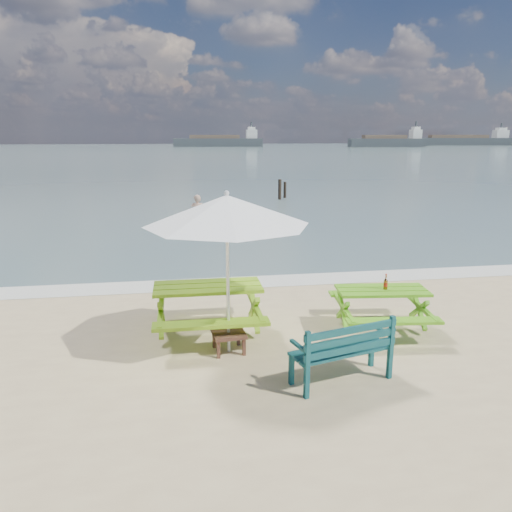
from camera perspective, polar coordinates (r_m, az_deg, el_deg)
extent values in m
plane|color=slate|center=(91.10, -8.19, 11.61)|extent=(300.00, 300.00, 0.00)
cube|color=silver|center=(11.24, 0.05, -2.95)|extent=(22.00, 0.90, 0.01)
cube|color=#7EB21B|center=(8.20, -5.54, -3.54)|extent=(1.75, 0.83, 0.05)
cube|color=#7EB21B|center=(9.08, -5.79, -3.99)|extent=(1.75, 0.32, 0.05)
cube|color=#7EB21B|center=(7.54, -5.11, -7.76)|extent=(1.75, 0.32, 0.05)
cube|color=#7EB21B|center=(8.34, -5.47, -6.41)|extent=(1.65, 0.99, 0.74)
cube|color=#5BA919|center=(8.64, 14.23, -3.83)|extent=(1.56, 0.86, 0.05)
cube|color=#5BA919|center=(9.37, 12.92, -4.17)|extent=(1.51, 0.43, 0.05)
cube|color=#5BA919|center=(8.10, 15.52, -7.19)|extent=(1.51, 0.43, 0.05)
cube|color=#5BA919|center=(8.76, 14.09, -6.15)|extent=(1.49, 0.99, 0.63)
cube|color=#114346|center=(6.86, 9.68, -10.56)|extent=(1.46, 0.77, 0.04)
cube|color=#114346|center=(6.60, 10.84, -9.35)|extent=(1.36, 0.41, 0.36)
cube|color=#114346|center=(6.95, 9.61, -12.21)|extent=(1.38, 0.80, 0.44)
cube|color=brown|center=(7.68, -3.15, -8.84)|extent=(0.53, 0.53, 0.05)
cube|color=brown|center=(7.74, -3.13, -9.90)|extent=(0.46, 0.46, 0.27)
cylinder|color=silver|center=(7.39, -3.24, -2.57)|extent=(0.05, 0.05, 2.33)
cone|color=white|center=(7.17, -3.35, 5.26)|extent=(2.63, 2.63, 0.44)
cylinder|color=#995516|center=(8.61, 14.59, -3.21)|extent=(0.07, 0.07, 0.16)
cylinder|color=#995516|center=(8.57, 14.65, -2.26)|extent=(0.03, 0.03, 0.07)
cylinder|color=red|center=(8.61, 14.59, -3.21)|extent=(0.07, 0.07, 0.06)
imported|color=tan|center=(23.24, -6.70, 4.69)|extent=(0.73, 0.51, 1.88)
cylinder|color=black|center=(25.49, 2.73, 7.39)|extent=(0.17, 0.17, 1.22)
cylinder|color=black|center=(26.16, 3.32, 7.34)|extent=(0.15, 0.15, 1.03)
cube|color=#353B3F|center=(134.01, 14.73, 12.39)|extent=(19.54, 5.55, 2.20)
cube|color=silver|center=(136.54, 17.77, 13.13)|extent=(2.55, 3.18, 2.20)
cube|color=#353B3F|center=(160.45, 22.45, 11.97)|extent=(30.15, 7.13, 2.20)
cube|color=silver|center=(165.56, 26.16, 12.40)|extent=(3.88, 3.36, 2.20)
cube|color=#353B3F|center=(133.36, -4.34, 12.78)|extent=(23.15, 5.32, 2.20)
cube|color=silver|center=(133.87, -0.52, 13.77)|extent=(2.92, 3.15, 2.20)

